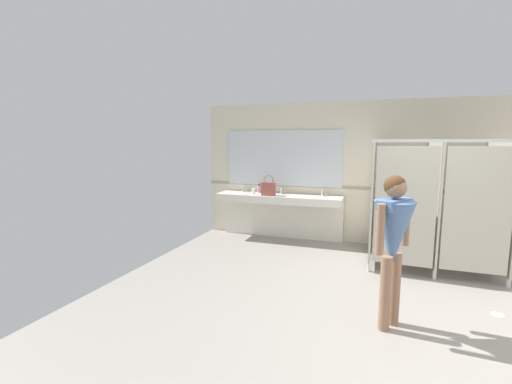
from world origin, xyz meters
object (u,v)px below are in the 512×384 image
at_px(handbag, 268,188).
at_px(soap_dispenser, 259,189).
at_px(paper_cup, 254,191).
at_px(person_standing, 393,234).

xyz_separation_m(handbag, soap_dispenser, (-0.29, 0.30, -0.06)).
bearing_deg(soap_dispenser, paper_cup, -100.13).
relative_size(person_standing, handbag, 4.05).
distance_m(person_standing, soap_dispenser, 3.80).
height_order(person_standing, soap_dispenser, person_standing).
xyz_separation_m(person_standing, handbag, (-2.13, 2.63, 0.04)).
height_order(person_standing, handbag, person_standing).
height_order(person_standing, paper_cup, person_standing).
xyz_separation_m(handbag, paper_cup, (-0.33, 0.08, -0.08)).
bearing_deg(paper_cup, soap_dispenser, 79.87).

